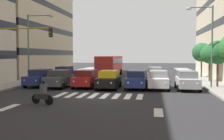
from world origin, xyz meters
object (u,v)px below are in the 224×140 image
Objects in this scene: car_0 at (187,80)px; car_4 at (86,78)px; car_row2_0 at (155,74)px; street_tree_3 at (202,52)px; car_row2_1 at (64,73)px; car_6 at (40,78)px; car_5 at (59,78)px; car_1 at (158,80)px; motorcycle_with_rider at (43,94)px; street_tree_2 at (210,54)px; traffic_light_gantry at (13,48)px; street_tree_1 at (218,53)px; bus_behind_traffic at (110,64)px; car_2 at (137,79)px; car_3 at (109,79)px; street_lamp_right at (32,41)px; street_lamp_left at (208,38)px.

car_4 is at bearing -1.70° from car_0.
car_row2_0 is 0.94× the size of street_tree_3.
car_6 is at bearing 88.98° from car_row2_1.
car_5 and car_6 have the same top height.
car_0 is 1.00× the size of car_row2_0.
car_row2_1 is at bearing -32.62° from car_1.
car_row2_1 is at bearing 18.18° from street_tree_3.
street_tree_2 is at bearing -129.47° from motorcycle_with_rider.
car_1 is 13.88m from car_row2_1.
traffic_light_gantry reaches higher than car_5.
street_tree_1 reaches higher than car_1.
bus_behind_traffic reaches higher than car_row2_0.
car_4 is (6.91, -0.15, 0.00)m from car_1.
bus_behind_traffic is 23.45m from motorcycle_with_rider.
car_row2_1 is at bearing -38.00° from car_2.
car_6 is at bearing 35.64° from street_tree_3.
traffic_light_gantry reaches higher than car_2.
car_0 is 14.15m from street_tree_3.
traffic_light_gantry is at bearing 46.43° from car_4.
car_1 is 6.91m from car_4.
car_5 is at bearing 41.02° from street_tree_3.
motorcycle_with_rider is at bearing 71.23° from car_3.
street_lamp_right reaches higher than car_0.
car_3 is at bearing 36.69° from street_tree_2.
car_0 is at bearing 151.96° from car_row2_1.
car_0 is at bearing 65.39° from street_tree_2.
car_2 is at bearing -0.51° from car_0.
street_tree_2 is at bearing -129.41° from car_1.
street_lamp_left reaches higher than traffic_light_gantry.
car_0 is at bearing 30.32° from street_lamp_left.
car_1 and car_row2_0 have the same top height.
car_1 is 0.60× the size of street_lamp_right.
street_lamp_right reaches higher than traffic_light_gantry.
car_6 is at bearing 31.29° from car_row2_0.
traffic_light_gantry is 21.51m from street_tree_2.
car_1 is 11.68m from motorcycle_with_rider.
bus_behind_traffic is at bearing -103.92° from traffic_light_gantry.
car_row2_0 is 17.04m from traffic_light_gantry.
traffic_light_gantry reaches higher than car_row2_0.
motorcycle_with_rider is at bearing 135.88° from traffic_light_gantry.
street_tree_1 is at bearing -144.72° from street_lamp_left.
street_lamp_left is (-14.06, -1.25, 3.83)m from car_5.
car_5 is 6.31m from street_lamp_right.
car_1 is at bearing 65.42° from street_tree_3.
car_2 is (2.00, 0.09, 0.00)m from car_1.
car_2 is at bearing 108.72° from bus_behind_traffic.
traffic_light_gantry is 1.29× the size of street_tree_2.
car_2 is 1.00× the size of car_row2_0.
street_lamp_right is 1.69× the size of street_tree_1.
motorcycle_with_rider is at bearing 86.75° from car_4.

